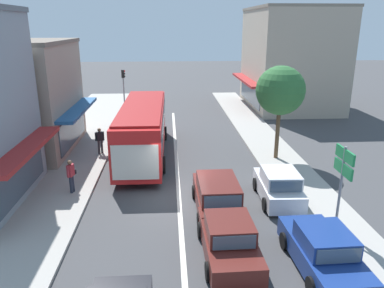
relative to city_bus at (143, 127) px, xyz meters
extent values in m
plane|color=#3F3F42|center=(2.00, -6.22, -1.88)|extent=(140.00, 140.00, 0.00)
cube|color=silver|center=(2.00, -2.22, -1.88)|extent=(0.20, 28.00, 0.01)
cube|color=#A39E96|center=(-4.80, -0.22, -1.81)|extent=(5.20, 44.00, 0.14)
cube|color=#A39E96|center=(8.20, -0.22, -1.82)|extent=(2.80, 44.00, 0.12)
cube|color=maroon|center=(-4.64, -6.46, 0.82)|extent=(1.10, 6.71, 0.20)
cube|color=#425160|center=(-5.06, -6.46, -0.48)|extent=(0.06, 5.83, 1.80)
cube|color=gray|center=(-8.20, 1.46, 1.48)|extent=(7.13, 7.82, 6.73)
cube|color=#23568E|center=(-4.19, 1.46, 0.82)|extent=(1.10, 7.20, 0.20)
cube|color=#425160|center=(-4.61, 1.46, -0.48)|extent=(0.06, 6.26, 1.80)
cube|color=#6E6358|center=(-8.20, 1.46, 4.96)|extent=(7.29, 7.82, 0.24)
cube|color=#B2A38E|center=(13.50, 13.99, 2.73)|extent=(7.66, 10.55, 9.21)
cube|color=maroon|center=(9.22, 13.99, 0.82)|extent=(1.10, 9.71, 0.20)
cube|color=#425160|center=(9.64, 13.99, -0.48)|extent=(0.06, 8.44, 1.80)
cube|color=gray|center=(13.50, 13.99, 7.45)|extent=(7.82, 10.55, 0.24)
cube|color=red|center=(0.00, 0.01, -0.12)|extent=(2.60, 10.82, 2.70)
cube|color=#425160|center=(0.00, 0.01, 0.28)|extent=(2.64, 10.39, 0.90)
cube|color=beige|center=(-0.05, -5.42, -0.32)|extent=(2.25, 0.08, 1.76)
cube|color=maroon|center=(0.00, 0.01, 1.29)|extent=(2.47, 9.96, 0.12)
cylinder|color=black|center=(-1.22, 3.37, -1.40)|extent=(0.27, 0.96, 0.96)
cylinder|color=black|center=(1.28, 3.35, -1.40)|extent=(0.27, 0.96, 0.96)
cylinder|color=black|center=(-1.28, -2.95, -1.40)|extent=(0.27, 0.96, 0.96)
cylinder|color=black|center=(1.22, -2.97, -1.40)|extent=(0.27, 0.96, 0.96)
cube|color=#561E19|center=(3.59, -10.91, -1.37)|extent=(1.80, 4.23, 0.72)
cube|color=#561E19|center=(3.60, -11.01, -0.71)|extent=(1.60, 1.83, 0.60)
cube|color=#425160|center=(3.58, -10.09, -0.71)|extent=(1.44, 0.09, 0.51)
cube|color=#425160|center=(3.61, -11.93, -0.71)|extent=(1.40, 0.09, 0.48)
cylinder|color=black|center=(2.71, -9.67, -1.57)|extent=(0.19, 0.62, 0.62)
cylinder|color=black|center=(4.43, -9.64, -1.57)|extent=(0.19, 0.62, 0.62)
cylinder|color=black|center=(2.76, -12.19, -1.57)|extent=(0.19, 0.62, 0.62)
cylinder|color=black|center=(4.48, -12.16, -1.57)|extent=(0.19, 0.62, 0.62)
cube|color=#561E19|center=(3.61, -7.53, -1.36)|extent=(1.80, 4.52, 0.76)
cube|color=#561E19|center=(3.62, -7.88, -0.64)|extent=(1.67, 2.62, 0.68)
cube|color=#425160|center=(3.60, -6.56, -0.64)|extent=(1.51, 0.07, 0.58)
cube|color=#425160|center=(3.63, -9.20, -0.64)|extent=(1.48, 0.07, 0.54)
cylinder|color=black|center=(2.72, -6.19, -1.57)|extent=(0.19, 0.62, 0.62)
cylinder|color=black|center=(4.48, -6.18, -1.57)|extent=(0.19, 0.62, 0.62)
cylinder|color=black|center=(2.75, -8.89, -1.57)|extent=(0.19, 0.62, 0.62)
cylinder|color=black|center=(4.51, -8.88, -1.57)|extent=(0.19, 0.62, 0.62)
cube|color=navy|center=(6.61, -11.84, -1.37)|extent=(1.84, 4.25, 0.72)
cube|color=navy|center=(6.61, -11.94, -0.71)|extent=(1.61, 1.84, 0.60)
cube|color=#425160|center=(6.58, -11.02, -0.71)|extent=(1.44, 0.10, 0.51)
cube|color=#425160|center=(6.64, -12.86, -0.71)|extent=(1.41, 0.10, 0.48)
cylinder|color=black|center=(5.71, -10.61, -1.57)|extent=(0.20, 0.62, 0.62)
cylinder|color=black|center=(7.43, -10.56, -1.57)|extent=(0.20, 0.62, 0.62)
cylinder|color=black|center=(5.78, -13.12, -1.57)|extent=(0.20, 0.62, 0.62)
cylinder|color=black|center=(7.50, -13.07, -1.57)|extent=(0.20, 0.62, 0.62)
cube|color=silver|center=(6.60, -6.62, -1.36)|extent=(1.77, 3.76, 0.76)
cube|color=silver|center=(6.59, -6.92, -0.66)|extent=(1.59, 1.95, 0.64)
cube|color=#425160|center=(6.62, -5.95, -0.66)|extent=(1.40, 0.11, 0.54)
cube|color=#425160|center=(6.55, -7.89, -0.66)|extent=(1.37, 0.11, 0.51)
cylinder|color=black|center=(5.82, -5.48, -1.57)|extent=(0.20, 0.63, 0.62)
cylinder|color=black|center=(7.46, -5.54, -1.57)|extent=(0.20, 0.63, 0.62)
cylinder|color=black|center=(5.74, -7.70, -1.57)|extent=(0.20, 0.63, 0.62)
cylinder|color=black|center=(7.38, -7.76, -1.57)|extent=(0.20, 0.63, 0.62)
cylinder|color=gray|center=(-2.24, 10.16, 0.22)|extent=(0.12, 0.12, 4.20)
cube|color=black|center=(-2.24, 10.16, 1.97)|extent=(0.24, 0.24, 0.68)
sphere|color=red|center=(-2.10, 10.16, 2.20)|extent=(0.13, 0.13, 0.13)
sphere|color=black|center=(-2.10, 10.16, 1.98)|extent=(0.13, 0.13, 0.13)
sphere|color=black|center=(-2.10, 10.16, 1.76)|extent=(0.13, 0.13, 0.13)
cylinder|color=gray|center=(7.99, -9.76, -0.08)|extent=(0.10, 0.10, 3.60)
cube|color=#19753D|center=(7.99, -9.78, 1.42)|extent=(0.08, 1.40, 0.44)
cube|color=white|center=(8.03, -9.78, 1.42)|extent=(0.01, 1.10, 0.10)
cube|color=#19753D|center=(7.99, -9.78, 0.87)|extent=(0.08, 1.40, 0.44)
cube|color=white|center=(8.03, -9.78, 0.87)|extent=(0.01, 1.10, 0.10)
cylinder|color=brown|center=(8.04, -1.19, -0.27)|extent=(0.24, 0.24, 3.23)
cylinder|color=brown|center=(8.04, -0.82, 1.93)|extent=(0.10, 0.83, 1.23)
cylinder|color=brown|center=(8.44, -1.19, 1.65)|extent=(0.85, 0.10, 0.68)
cylinder|color=brown|center=(8.04, -1.64, 1.93)|extent=(0.10, 0.97, 1.23)
cylinder|color=brown|center=(7.65, -1.19, 1.78)|extent=(0.86, 0.10, 0.94)
sphere|color=#2D6633|center=(8.04, -1.19, 2.34)|extent=(2.84, 2.84, 2.84)
cylinder|color=#232838|center=(-3.12, -5.58, -1.32)|extent=(0.14, 0.14, 0.84)
cylinder|color=#232838|center=(-3.07, -5.40, -1.32)|extent=(0.14, 0.14, 0.84)
cube|color=#A82D38|center=(-3.10, -5.49, -0.62)|extent=(0.30, 0.40, 0.56)
sphere|color=brown|center=(-3.10, -5.49, -0.22)|extent=(0.22, 0.22, 0.22)
cylinder|color=#A82D38|center=(-3.16, -5.72, -0.62)|extent=(0.09, 0.09, 0.54)
cylinder|color=#A82D38|center=(-3.04, -5.26, -0.62)|extent=(0.09, 0.09, 0.54)
cube|color=black|center=(-3.04, -5.18, -0.80)|extent=(0.26, 0.16, 0.22)
cylinder|color=#333338|center=(-2.62, 0.24, -1.32)|extent=(0.14, 0.14, 0.84)
cylinder|color=#333338|center=(-2.79, 0.17, -1.32)|extent=(0.14, 0.14, 0.84)
cube|color=black|center=(-2.71, 0.21, -0.62)|extent=(0.42, 0.34, 0.56)
sphere|color=brown|center=(-2.71, 0.21, -0.22)|extent=(0.22, 0.22, 0.22)
cylinder|color=black|center=(-2.48, 0.30, -0.62)|extent=(0.09, 0.09, 0.54)
cylinder|color=black|center=(-2.93, 0.12, -0.62)|extent=(0.09, 0.09, 0.54)
camera|label=1|loc=(1.60, -22.27, 5.93)|focal=35.00mm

